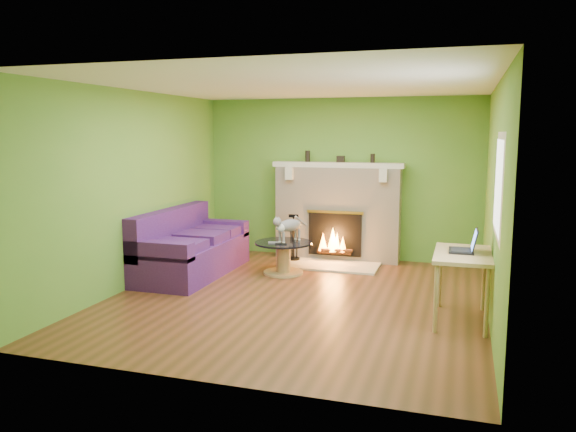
# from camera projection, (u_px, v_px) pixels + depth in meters

# --- Properties ---
(floor) EXTENTS (5.00, 5.00, 0.00)m
(floor) POSITION_uv_depth(u_px,v_px,m) (297.00, 298.00, 6.98)
(floor) COLOR #512F17
(floor) RESTS_ON ground
(ceiling) EXTENTS (5.00, 5.00, 0.00)m
(ceiling) POSITION_uv_depth(u_px,v_px,m) (297.00, 85.00, 6.60)
(ceiling) COLOR white
(ceiling) RESTS_ON wall_back
(wall_back) EXTENTS (5.00, 0.00, 5.00)m
(wall_back) POSITION_uv_depth(u_px,v_px,m) (340.00, 179.00, 9.15)
(wall_back) COLOR #559330
(wall_back) RESTS_ON floor
(wall_front) EXTENTS (5.00, 0.00, 5.00)m
(wall_front) POSITION_uv_depth(u_px,v_px,m) (207.00, 227.00, 4.43)
(wall_front) COLOR #559330
(wall_front) RESTS_ON floor
(wall_left) EXTENTS (0.00, 5.00, 5.00)m
(wall_left) POSITION_uv_depth(u_px,v_px,m) (135.00, 189.00, 7.46)
(wall_left) COLOR #559330
(wall_left) RESTS_ON floor
(wall_right) EXTENTS (0.00, 5.00, 5.00)m
(wall_right) POSITION_uv_depth(u_px,v_px,m) (494.00, 201.00, 6.12)
(wall_right) COLOR #559330
(wall_right) RESTS_ON floor
(window_frame) EXTENTS (0.00, 1.20, 1.20)m
(window_frame) POSITION_uv_depth(u_px,v_px,m) (499.00, 186.00, 5.24)
(window_frame) COLOR silver
(window_frame) RESTS_ON wall_right
(window_pane) EXTENTS (0.00, 1.06, 1.06)m
(window_pane) POSITION_uv_depth(u_px,v_px,m) (498.00, 186.00, 5.24)
(window_pane) COLOR white
(window_pane) RESTS_ON wall_right
(fireplace) EXTENTS (2.10, 0.46, 1.58)m
(fireplace) POSITION_uv_depth(u_px,v_px,m) (337.00, 212.00, 9.05)
(fireplace) COLOR beige
(fireplace) RESTS_ON floor
(hearth) EXTENTS (1.50, 0.75, 0.03)m
(hearth) POSITION_uv_depth(u_px,v_px,m) (330.00, 265.00, 8.68)
(hearth) COLOR beige
(hearth) RESTS_ON floor
(mantel) EXTENTS (2.10, 0.28, 0.08)m
(mantel) POSITION_uv_depth(u_px,v_px,m) (338.00, 165.00, 8.92)
(mantel) COLOR beige
(mantel) RESTS_ON fireplace
(sofa) EXTENTS (0.95, 2.11, 0.94)m
(sofa) POSITION_uv_depth(u_px,v_px,m) (189.00, 249.00, 8.17)
(sofa) COLOR #401758
(sofa) RESTS_ON floor
(coffee_table) EXTENTS (0.83, 0.83, 0.47)m
(coffee_table) POSITION_uv_depth(u_px,v_px,m) (283.00, 255.00, 8.19)
(coffee_table) COLOR tan
(coffee_table) RESTS_ON floor
(desk) EXTENTS (0.60, 1.03, 0.76)m
(desk) POSITION_uv_depth(u_px,v_px,m) (463.00, 261.00, 6.06)
(desk) COLOR tan
(desk) RESTS_ON floor
(cat) EXTENTS (0.50, 0.66, 0.39)m
(cat) POSITION_uv_depth(u_px,v_px,m) (290.00, 228.00, 8.15)
(cat) COLOR slate
(cat) RESTS_ON coffee_table
(remote_silver) EXTENTS (0.18, 0.09, 0.02)m
(remote_silver) POSITION_uv_depth(u_px,v_px,m) (274.00, 242.00, 8.07)
(remote_silver) COLOR gray
(remote_silver) RESTS_ON coffee_table
(remote_black) EXTENTS (0.16, 0.07, 0.02)m
(remote_black) POSITION_uv_depth(u_px,v_px,m) (281.00, 244.00, 7.98)
(remote_black) COLOR black
(remote_black) RESTS_ON coffee_table
(laptop) EXTENTS (0.31, 0.35, 0.26)m
(laptop) POSITION_uv_depth(u_px,v_px,m) (462.00, 240.00, 6.08)
(laptop) COLOR black
(laptop) RESTS_ON desk
(fire_tools) EXTENTS (0.20, 0.20, 0.74)m
(fire_tools) POSITION_uv_depth(u_px,v_px,m) (294.00, 237.00, 8.95)
(fire_tools) COLOR black
(fire_tools) RESTS_ON hearth
(mantel_vase_left) EXTENTS (0.08, 0.08, 0.18)m
(mantel_vase_left) POSITION_uv_depth(u_px,v_px,m) (308.00, 156.00, 9.08)
(mantel_vase_left) COLOR black
(mantel_vase_left) RESTS_ON mantel
(mantel_vase_right) EXTENTS (0.07, 0.07, 0.14)m
(mantel_vase_right) POSITION_uv_depth(u_px,v_px,m) (373.00, 158.00, 8.77)
(mantel_vase_right) COLOR black
(mantel_vase_right) RESTS_ON mantel
(mantel_box) EXTENTS (0.12, 0.08, 0.10)m
(mantel_box) POSITION_uv_depth(u_px,v_px,m) (341.00, 159.00, 8.92)
(mantel_box) COLOR black
(mantel_box) RESTS_ON mantel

